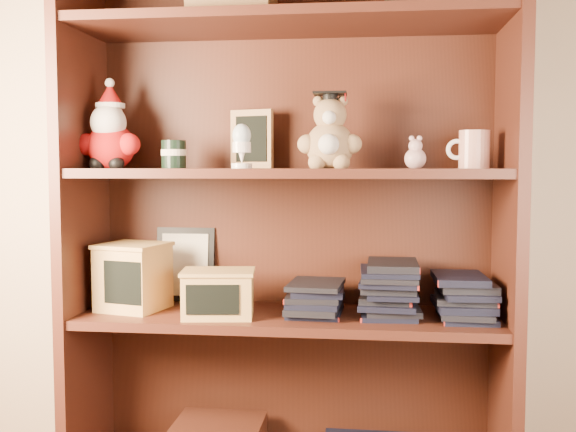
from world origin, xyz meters
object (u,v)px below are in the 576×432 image
grad_teddy_bear (330,139)px  treats_box (133,276)px  teacher_mug (473,149)px  bookcase (289,229)px

grad_teddy_bear → treats_box: bearing=179.4°
grad_teddy_bear → treats_box: size_ratio=1.01×
teacher_mug → treats_box: bearing=-179.9°
bookcase → grad_teddy_bear: bearing=-26.1°
grad_teddy_bear → treats_box: (-0.56, 0.01, -0.38)m
grad_teddy_bear → teacher_mug: bearing=1.0°
teacher_mug → bookcase: bearing=174.1°
grad_teddy_bear → teacher_mug: size_ratio=1.86×
teacher_mug → grad_teddy_bear: bearing=-179.0°
bookcase → teacher_mug: size_ratio=14.22×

